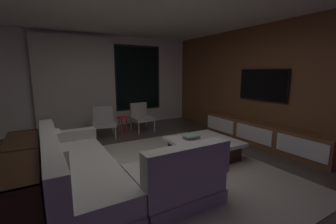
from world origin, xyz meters
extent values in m
plane|color=#473D33|center=(0.00, 0.00, 0.00)|extent=(9.20, 9.20, 0.00)
cube|color=silver|center=(0.00, 3.66, 1.35)|extent=(6.60, 0.12, 2.70)
cube|color=black|center=(1.30, 3.60, 1.45)|extent=(1.52, 0.02, 2.02)
cube|color=black|center=(1.30, 3.58, 1.45)|extent=(1.40, 0.03, 1.90)
cube|color=beige|center=(-0.55, 3.48, 1.30)|extent=(2.10, 0.12, 2.60)
cube|color=brown|center=(3.06, 0.00, 1.35)|extent=(0.12, 7.80, 2.70)
cube|color=#ADA391|center=(0.35, -0.10, 0.01)|extent=(3.20, 3.80, 0.01)
cube|color=gray|center=(-1.07, 0.03, 0.09)|extent=(0.90, 2.50, 0.18)
cube|color=#B2ADA3|center=(-1.07, 0.03, 0.30)|extent=(0.86, 2.42, 0.24)
cube|color=#B2ADA3|center=(-1.42, 0.03, 0.62)|extent=(0.20, 2.50, 0.40)
cube|color=#B2ADA3|center=(-1.07, 1.18, 0.51)|extent=(0.90, 0.20, 0.18)
cube|color=gray|center=(-0.09, -0.77, 0.09)|extent=(1.10, 0.90, 0.18)
cube|color=#B2ADA3|center=(-0.09, -0.77, 0.30)|extent=(1.07, 0.86, 0.24)
cube|color=#B2ADA3|center=(-0.09, -1.12, 0.62)|extent=(1.10, 0.20, 0.40)
cube|color=beige|center=(-1.30, 0.58, 0.58)|extent=(0.10, 0.36, 0.36)
cube|color=#B2A893|center=(-1.30, -0.27, 0.58)|extent=(0.10, 0.36, 0.36)
cube|color=#341F11|center=(1.16, 0.12, 0.15)|extent=(1.00, 1.00, 0.30)
cube|color=white|center=(1.16, 0.12, 0.33)|extent=(1.16, 1.16, 0.06)
cube|color=#C67761|center=(1.02, 0.30, 0.38)|extent=(0.25, 0.14, 0.03)
cube|color=#743E8B|center=(1.00, 0.29, 0.40)|extent=(0.29, 0.19, 0.02)
cube|color=#82BD91|center=(1.00, 0.31, 0.42)|extent=(0.30, 0.22, 0.02)
cylinder|color=#B2ADA0|center=(1.21, 2.28, 0.18)|extent=(0.04, 0.04, 0.36)
cylinder|color=#B2ADA0|center=(0.73, 2.26, 0.18)|extent=(0.04, 0.04, 0.36)
cylinder|color=#B2ADA0|center=(1.18, 2.78, 0.18)|extent=(0.04, 0.04, 0.36)
cylinder|color=#B2ADA0|center=(0.71, 2.76, 0.18)|extent=(0.04, 0.04, 0.36)
cube|color=#B2ADA3|center=(0.96, 2.52, 0.36)|extent=(0.57, 0.59, 0.08)
cube|color=#B2ADA3|center=(0.95, 2.76, 0.59)|extent=(0.49, 0.10, 0.38)
cylinder|color=#B2ADA0|center=(0.05, 2.10, 0.18)|extent=(0.04, 0.04, 0.36)
cylinder|color=#B2ADA0|center=(-0.42, 2.18, 0.18)|extent=(0.04, 0.04, 0.36)
cylinder|color=#B2ADA0|center=(0.14, 2.59, 0.18)|extent=(0.04, 0.04, 0.36)
cylinder|color=#B2ADA0|center=(-0.33, 2.67, 0.18)|extent=(0.04, 0.04, 0.36)
cube|color=#B2ADA3|center=(-0.14, 2.39, 0.36)|extent=(0.63, 0.64, 0.08)
cube|color=#B2ADA3|center=(-0.10, 2.62, 0.59)|extent=(0.49, 0.16, 0.38)
cylinder|color=red|center=(0.30, 2.55, 0.23)|extent=(0.03, 0.03, 0.46)
cylinder|color=red|center=(0.50, 2.55, 0.23)|extent=(0.03, 0.03, 0.46)
cylinder|color=red|center=(0.40, 2.65, 0.23)|extent=(0.03, 0.03, 0.46)
cylinder|color=red|center=(0.40, 2.55, 0.45)|extent=(0.32, 0.32, 0.02)
cube|color=brown|center=(2.78, 0.10, 0.26)|extent=(0.44, 3.10, 0.52)
cube|color=white|center=(2.55, -0.94, 0.29)|extent=(0.02, 0.93, 0.33)
cube|color=white|center=(2.55, 0.10, 0.29)|extent=(0.02, 0.93, 0.33)
cube|color=white|center=(2.55, 1.15, 0.29)|extent=(0.02, 0.93, 0.33)
cube|color=black|center=(2.74, -0.75, 0.12)|extent=(0.33, 0.68, 0.19)
cube|color=#86CE63|center=(2.74, -1.01, 0.11)|extent=(0.03, 0.04, 0.18)
cube|color=#71D7A8|center=(2.74, -0.93, 0.11)|extent=(0.03, 0.04, 0.17)
cube|color=#8C4A74|center=(2.74, -0.84, 0.11)|extent=(0.03, 0.04, 0.16)
cube|color=#95B251|center=(2.74, -0.75, 0.10)|extent=(0.03, 0.04, 0.15)
cube|color=#B24FCB|center=(2.74, -0.67, 0.10)|extent=(0.03, 0.04, 0.14)
cube|color=#A0C762|center=(2.74, -0.58, 0.10)|extent=(0.03, 0.04, 0.15)
cube|color=slate|center=(2.74, -0.49, 0.11)|extent=(0.03, 0.04, 0.17)
cube|color=black|center=(2.95, 0.25, 1.35)|extent=(0.04, 1.24, 0.71)
cube|color=black|center=(2.95, 0.25, 1.35)|extent=(0.05, 1.20, 0.67)
cube|color=#341F11|center=(-1.74, -0.07, 0.72)|extent=(0.40, 2.10, 0.04)
cube|color=#341F11|center=(-1.74, -0.07, 0.14)|extent=(0.38, 2.04, 0.03)
cube|color=#341F11|center=(-1.74, 0.96, 0.37)|extent=(0.40, 0.04, 0.74)
cube|color=#341F11|center=(-1.74, -0.07, 0.37)|extent=(0.38, 0.03, 0.74)
cube|color=white|center=(-1.73, -0.66, 0.28)|extent=(0.18, 0.04, 0.24)
cube|color=silver|center=(-1.74, -0.42, 0.28)|extent=(0.18, 0.04, 0.25)
cube|color=white|center=(-1.74, -0.18, 0.29)|extent=(0.18, 0.04, 0.26)
cube|color=white|center=(-1.73, 0.05, 0.28)|extent=(0.18, 0.04, 0.25)
cube|color=silver|center=(-1.73, 0.29, 0.28)|extent=(0.18, 0.04, 0.25)
cube|color=silver|center=(-1.73, 0.52, 0.27)|extent=(0.18, 0.04, 0.23)
cube|color=white|center=(-1.74, 0.76, 0.29)|extent=(0.18, 0.04, 0.26)
camera|label=1|loc=(-1.48, -3.05, 1.63)|focal=23.75mm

